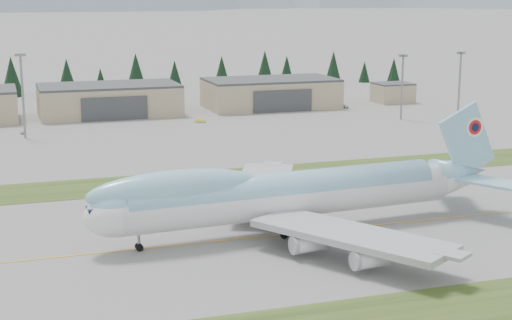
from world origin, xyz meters
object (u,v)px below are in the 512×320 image
object	(u,v)px
service_vehicle_b	(200,122)
service_vehicle_c	(344,108)
boeing_747_freighter	(286,194)
service_vehicle_a	(23,134)
hangar_right	(271,93)
hangar_center	(109,100)

from	to	relation	value
service_vehicle_b	service_vehicle_c	xyz separation A→B (m)	(59.25, 15.81, 0.00)
boeing_747_freighter	service_vehicle_a	world-z (taller)	boeing_747_freighter
hangar_right	service_vehicle_a	xyz separation A→B (m)	(-90.38, -29.32, -5.39)
hangar_right	service_vehicle_c	world-z (taller)	hangar_right
boeing_747_freighter	service_vehicle_b	world-z (taller)	boeing_747_freighter
hangar_center	service_vehicle_b	world-z (taller)	hangar_center
hangar_center	hangar_right	bearing A→B (deg)	0.00
boeing_747_freighter	service_vehicle_c	distance (m)	157.76
hangar_center	hangar_right	distance (m)	60.00
boeing_747_freighter	hangar_right	distance (m)	156.60
boeing_747_freighter	hangar_right	size ratio (longest dim) A/B	1.71
boeing_747_freighter	service_vehicle_b	distance (m)	124.14
hangar_right	service_vehicle_b	bearing A→B (deg)	-142.69
service_vehicle_a	service_vehicle_b	distance (m)	56.77
boeing_747_freighter	hangar_right	world-z (taller)	boeing_747_freighter
boeing_747_freighter	service_vehicle_c	bearing A→B (deg)	57.74
service_vehicle_a	boeing_747_freighter	bearing A→B (deg)	-72.80
hangar_center	service_vehicle_a	xyz separation A→B (m)	(-30.38, -29.32, -5.39)
boeing_747_freighter	hangar_center	bearing A→B (deg)	90.19
boeing_747_freighter	service_vehicle_b	bearing A→B (deg)	78.87
boeing_747_freighter	hangar_center	distance (m)	149.07
hangar_center	service_vehicle_b	bearing A→B (deg)	-44.37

